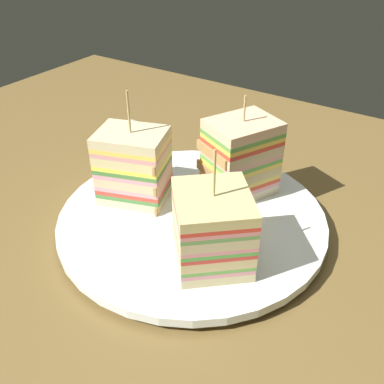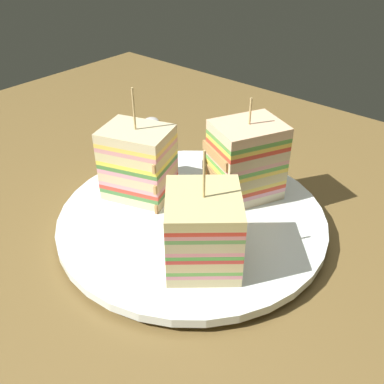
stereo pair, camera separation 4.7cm
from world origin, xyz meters
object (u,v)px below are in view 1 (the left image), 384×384
Objects in this scene: sandwich_wedge_2 at (212,228)px; sandwich_wedge_0 at (241,158)px; plate at (192,219)px; spoon at (131,130)px; sandwich_wedge_1 at (134,166)px.

sandwich_wedge_0 is at bearing -24.94° from sandwich_wedge_2.
sandwich_wedge_2 is (-3.58, 12.17, -0.81)cm from sandwich_wedge_0.
plate is 2.43× the size of spoon.
sandwich_wedge_1 reaches higher than spoon.
sandwich_wedge_1 is at bearing -175.88° from spoon.
plate is 8.97cm from sandwich_wedge_1.
spoon is (21.77, -14.93, -0.68)cm from plate.
sandwich_wedge_2 is at bearing -164.24° from spoon.
sandwich_wedge_0 is 1.00× the size of sandwich_wedge_2.
sandwich_wedge_0 reaches higher than plate.
plate is 8.70cm from sandwich_wedge_2.
sandwich_wedge_1 is (7.44, 0.79, 4.93)cm from plate.
sandwich_wedge_0 reaches higher than spoon.
sandwich_wedge_2 reaches higher than plate.
sandwich_wedge_1 is 1.09× the size of sandwich_wedge_2.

